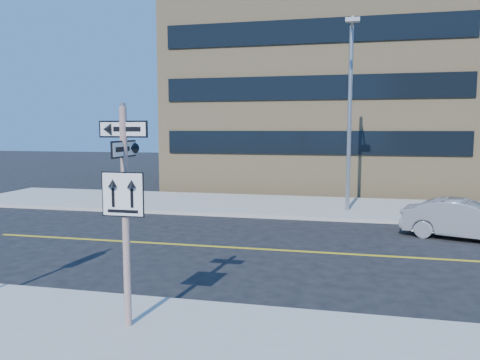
# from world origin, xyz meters

# --- Properties ---
(ground) EXTENTS (120.00, 120.00, 0.00)m
(ground) POSITION_xyz_m (0.00, 0.00, 0.00)
(ground) COLOR black
(ground) RESTS_ON ground
(sign_pole) EXTENTS (0.92, 0.92, 4.06)m
(sign_pole) POSITION_xyz_m (0.00, -2.51, 2.44)
(sign_pole) COLOR silver
(sign_pole) RESTS_ON near_sidewalk
(parked_car_b) EXTENTS (2.67, 4.31, 1.34)m
(parked_car_b) POSITION_xyz_m (7.89, 6.87, 0.67)
(parked_car_b) COLOR gray
(parked_car_b) RESTS_ON ground
(streetlight_a) EXTENTS (0.55, 2.25, 8.00)m
(streetlight_a) POSITION_xyz_m (4.00, 10.76, 4.76)
(streetlight_a) COLOR gray
(streetlight_a) RESTS_ON far_sidewalk
(building_brick) EXTENTS (18.00, 18.00, 18.00)m
(building_brick) POSITION_xyz_m (2.00, 25.00, 9.00)
(building_brick) COLOR tan
(building_brick) RESTS_ON ground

